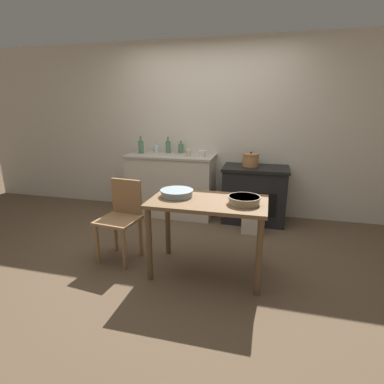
{
  "coord_description": "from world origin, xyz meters",
  "views": [
    {
      "loc": [
        0.88,
        -2.94,
        1.63
      ],
      "look_at": [
        0.0,
        0.5,
        0.6
      ],
      "focal_mm": 28.0,
      "sensor_mm": 36.0,
      "label": 1
    }
  ],
  "objects_px": {
    "chair": "(122,217)",
    "cup_center": "(202,154)",
    "flour_sack": "(252,221)",
    "stove": "(254,194)",
    "stock_pot": "(250,160)",
    "mixing_bowl_small": "(177,193)",
    "bottle_mid_left": "(168,147)",
    "cup_center_right": "(188,153)",
    "mixing_bowl_large": "(244,200)",
    "bottle_far_left": "(141,147)",
    "bottle_center_left": "(156,148)",
    "bottle_left": "(181,148)",
    "work_table": "(208,212)"
  },
  "relations": [
    {
      "from": "cup_center",
      "to": "bottle_mid_left",
      "type": "bearing_deg",
      "value": 156.82
    },
    {
      "from": "stock_pot",
      "to": "mixing_bowl_large",
      "type": "xyz_separation_m",
      "value": [
        0.05,
        -1.61,
        -0.09
      ]
    },
    {
      "from": "work_table",
      "to": "cup_center",
      "type": "xyz_separation_m",
      "value": [
        -0.38,
        1.46,
        0.33
      ]
    },
    {
      "from": "bottle_center_left",
      "to": "cup_center_right",
      "type": "height_order",
      "value": "bottle_center_left"
    },
    {
      "from": "mixing_bowl_large",
      "to": "bottle_left",
      "type": "relative_size",
      "value": 1.59
    },
    {
      "from": "stove",
      "to": "mixing_bowl_large",
      "type": "relative_size",
      "value": 3.04
    },
    {
      "from": "flour_sack",
      "to": "cup_center",
      "type": "height_order",
      "value": "cup_center"
    },
    {
      "from": "chair",
      "to": "stock_pot",
      "type": "distance_m",
      "value": 2.0
    },
    {
      "from": "bottle_left",
      "to": "cup_center_right",
      "type": "height_order",
      "value": "bottle_left"
    },
    {
      "from": "mixing_bowl_small",
      "to": "bottle_far_left",
      "type": "bearing_deg",
      "value": 124.25
    },
    {
      "from": "stove",
      "to": "stock_pot",
      "type": "distance_m",
      "value": 0.5
    },
    {
      "from": "stove",
      "to": "mixing_bowl_small",
      "type": "distance_m",
      "value": 1.7
    },
    {
      "from": "mixing_bowl_small",
      "to": "bottle_mid_left",
      "type": "distance_m",
      "value": 1.8
    },
    {
      "from": "mixing_bowl_small",
      "to": "stock_pot",
      "type": "bearing_deg",
      "value": 68.09
    },
    {
      "from": "work_table",
      "to": "stove",
      "type": "bearing_deg",
      "value": 76.51
    },
    {
      "from": "stove",
      "to": "mixing_bowl_large",
      "type": "distance_m",
      "value": 1.63
    },
    {
      "from": "work_table",
      "to": "cup_center",
      "type": "bearing_deg",
      "value": 104.63
    },
    {
      "from": "bottle_mid_left",
      "to": "stove",
      "type": "bearing_deg",
      "value": -6.91
    },
    {
      "from": "bottle_mid_left",
      "to": "chair",
      "type": "bearing_deg",
      "value": -89.46
    },
    {
      "from": "stove",
      "to": "cup_center_right",
      "type": "xyz_separation_m",
      "value": [
        -0.95,
        -0.1,
        0.57
      ]
    },
    {
      "from": "chair",
      "to": "cup_center",
      "type": "xyz_separation_m",
      "value": [
        0.58,
        1.38,
        0.49
      ]
    },
    {
      "from": "chair",
      "to": "stock_pot",
      "type": "bearing_deg",
      "value": 56.77
    },
    {
      "from": "work_table",
      "to": "cup_center_right",
      "type": "distance_m",
      "value": 1.6
    },
    {
      "from": "bottle_far_left",
      "to": "cup_center",
      "type": "relative_size",
      "value": 2.72
    },
    {
      "from": "bottle_center_left",
      "to": "chair",
      "type": "bearing_deg",
      "value": -82.59
    },
    {
      "from": "mixing_bowl_large",
      "to": "bottle_far_left",
      "type": "height_order",
      "value": "bottle_far_left"
    },
    {
      "from": "mixing_bowl_small",
      "to": "cup_center",
      "type": "height_order",
      "value": "cup_center"
    },
    {
      "from": "mixing_bowl_large",
      "to": "bottle_mid_left",
      "type": "relative_size",
      "value": 1.21
    },
    {
      "from": "stove",
      "to": "flour_sack",
      "type": "relative_size",
      "value": 2.78
    },
    {
      "from": "stock_pot",
      "to": "cup_center_right",
      "type": "bearing_deg",
      "value": -171.86
    },
    {
      "from": "stock_pot",
      "to": "bottle_left",
      "type": "height_order",
      "value": "bottle_left"
    },
    {
      "from": "work_table",
      "to": "cup_center_right",
      "type": "height_order",
      "value": "cup_center_right"
    },
    {
      "from": "bottle_far_left",
      "to": "bottle_mid_left",
      "type": "height_order",
      "value": "bottle_far_left"
    },
    {
      "from": "flour_sack",
      "to": "mixing_bowl_large",
      "type": "bearing_deg",
      "value": -91.73
    },
    {
      "from": "mixing_bowl_small",
      "to": "cup_center",
      "type": "distance_m",
      "value": 1.42
    },
    {
      "from": "mixing_bowl_small",
      "to": "cup_center",
      "type": "bearing_deg",
      "value": 92.2
    },
    {
      "from": "mixing_bowl_large",
      "to": "cup_center_right",
      "type": "bearing_deg",
      "value": 121.89
    },
    {
      "from": "stock_pot",
      "to": "chair",
      "type": "bearing_deg",
      "value": -129.77
    },
    {
      "from": "work_table",
      "to": "bottle_mid_left",
      "type": "relative_size",
      "value": 4.52
    },
    {
      "from": "mixing_bowl_small",
      "to": "bottle_far_left",
      "type": "relative_size",
      "value": 1.26
    },
    {
      "from": "work_table",
      "to": "mixing_bowl_small",
      "type": "height_order",
      "value": "mixing_bowl_small"
    },
    {
      "from": "stove",
      "to": "bottle_mid_left",
      "type": "xyz_separation_m",
      "value": [
        -1.35,
        0.16,
        0.62
      ]
    },
    {
      "from": "work_table",
      "to": "stock_pot",
      "type": "bearing_deg",
      "value": 79.61
    },
    {
      "from": "work_table",
      "to": "cup_center_right",
      "type": "relative_size",
      "value": 11.33
    },
    {
      "from": "stove",
      "to": "flour_sack",
      "type": "distance_m",
      "value": 0.51
    },
    {
      "from": "flour_sack",
      "to": "mixing_bowl_large",
      "type": "relative_size",
      "value": 1.09
    },
    {
      "from": "mixing_bowl_large",
      "to": "mixing_bowl_small",
      "type": "bearing_deg",
      "value": 173.27
    },
    {
      "from": "work_table",
      "to": "bottle_left",
      "type": "xyz_separation_m",
      "value": [
        -0.78,
        1.74,
        0.35
      ]
    },
    {
      "from": "mixing_bowl_large",
      "to": "cup_center_right",
      "type": "distance_m",
      "value": 1.75
    },
    {
      "from": "stove",
      "to": "bottle_center_left",
      "type": "height_order",
      "value": "bottle_center_left"
    }
  ]
}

